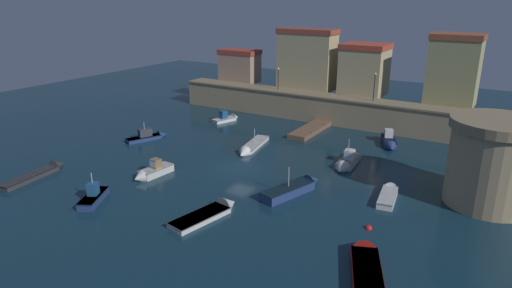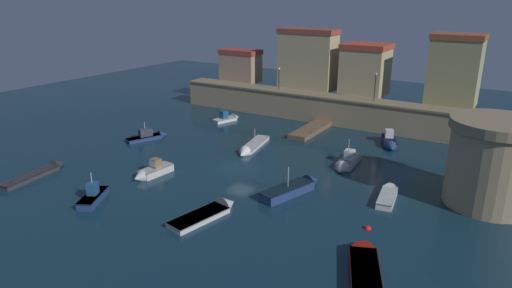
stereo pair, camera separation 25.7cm
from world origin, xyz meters
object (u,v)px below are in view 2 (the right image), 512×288
(moored_boat_7, at_px, (228,118))
(moored_boat_5, at_px, (295,188))
(moored_boat_4, at_px, (150,136))
(moored_boat_8, at_px, (390,142))
(moored_boat_0, at_px, (251,147))
(moored_boat_2, at_px, (346,163))
(moored_boat_3, at_px, (364,262))
(quay_lamp_0, at_px, (279,75))
(moored_boat_6, at_px, (41,172))
(mooring_buoy_0, at_px, (368,229))
(moored_boat_10, at_px, (151,172))
(fortress_tower, at_px, (494,163))
(quay_lamp_1, at_px, (375,82))
(moored_boat_11, at_px, (389,194))
(moored_boat_9, at_px, (212,211))
(moored_boat_1, at_px, (96,193))

(moored_boat_7, bearing_deg, moored_boat_5, -113.23)
(moored_boat_4, xyz_separation_m, moored_boat_8, (25.80, 13.03, 0.06))
(moored_boat_0, relative_size, moored_boat_2, 1.32)
(moored_boat_2, relative_size, moored_boat_3, 0.84)
(quay_lamp_0, height_order, moored_boat_6, quay_lamp_0)
(quay_lamp_0, xyz_separation_m, moored_boat_3, (23.79, -31.38, -5.56))
(moored_boat_7, relative_size, mooring_buoy_0, 8.00)
(moored_boat_10, bearing_deg, moored_boat_4, -130.10)
(fortress_tower, bearing_deg, moored_boat_6, -157.36)
(moored_boat_10, bearing_deg, moored_boat_5, 111.19)
(quay_lamp_1, distance_m, moored_boat_11, 22.26)
(moored_boat_8, height_order, moored_boat_10, moored_boat_10)
(quay_lamp_0, bearing_deg, quay_lamp_1, -0.00)
(quay_lamp_0, bearing_deg, moored_boat_11, -42.01)
(moored_boat_3, height_order, moored_boat_4, moored_boat_4)
(fortress_tower, distance_m, moored_boat_11, 8.76)
(moored_boat_7, relative_size, moored_boat_9, 0.66)
(moored_boat_1, height_order, moored_boat_11, moored_boat_1)
(moored_boat_2, distance_m, mooring_buoy_0, 13.02)
(moored_boat_2, bearing_deg, moored_boat_6, -58.58)
(moored_boat_4, height_order, mooring_buoy_0, moored_boat_4)
(fortress_tower, bearing_deg, moored_boat_3, -111.81)
(quay_lamp_0, distance_m, moored_boat_3, 39.77)
(moored_boat_7, bearing_deg, moored_boat_11, -98.54)
(moored_boat_0, distance_m, moored_boat_2, 11.26)
(moored_boat_5, bearing_deg, quay_lamp_1, 18.03)
(moored_boat_1, height_order, moored_boat_4, moored_boat_1)
(moored_boat_9, bearing_deg, quay_lamp_1, 4.68)
(moored_boat_0, relative_size, mooring_buoy_0, 13.53)
(quay_lamp_1, distance_m, moored_boat_4, 29.33)
(moored_boat_7, bearing_deg, moored_boat_9, -129.55)
(quay_lamp_0, distance_m, mooring_buoy_0, 35.08)
(moored_boat_4, height_order, moored_boat_7, moored_boat_4)
(moored_boat_7, bearing_deg, moored_boat_1, -151.96)
(moored_boat_4, height_order, moored_boat_10, moored_boat_4)
(moored_boat_3, height_order, moored_boat_8, moored_boat_8)
(moored_boat_2, height_order, moored_boat_6, moored_boat_2)
(quay_lamp_0, distance_m, moored_boat_1, 34.01)
(moored_boat_0, xyz_separation_m, moored_boat_11, (17.11, -4.36, 0.06))
(quay_lamp_1, xyz_separation_m, moored_boat_1, (-13.64, -33.57, -5.74))
(moored_boat_6, height_order, moored_boat_11, same)
(moored_boat_9, relative_size, moored_boat_11, 1.25)
(fortress_tower, xyz_separation_m, moored_boat_1, (-29.08, -16.67, -3.31))
(moored_boat_5, xyz_separation_m, moored_boat_8, (3.52, 17.59, 0.02))
(quay_lamp_0, distance_m, moored_boat_2, 22.72)
(moored_boat_0, relative_size, moored_boat_8, 1.38)
(quay_lamp_0, relative_size, moored_boat_8, 0.58)
(quay_lamp_0, height_order, moored_boat_3, quay_lamp_0)
(moored_boat_4, xyz_separation_m, moored_boat_5, (22.28, -4.56, 0.05))
(moored_boat_3, xyz_separation_m, moored_boat_8, (-5.61, 25.62, 0.11))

